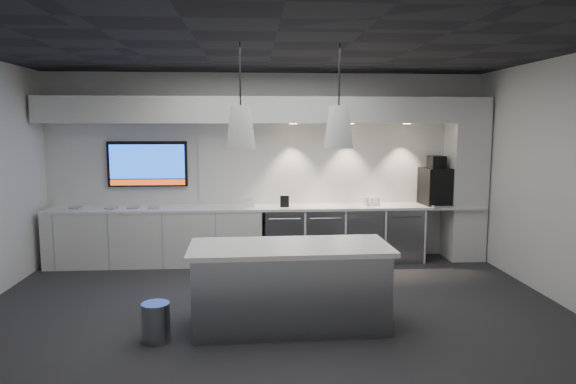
{
  "coord_description": "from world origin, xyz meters",
  "views": [
    {
      "loc": [
        -0.23,
        -5.83,
        2.16
      ],
      "look_at": [
        0.25,
        1.1,
        1.27
      ],
      "focal_mm": 32.0,
      "sensor_mm": 36.0,
      "label": 1
    }
  ],
  "objects": [
    {
      "name": "fridge_unit_b",
      "position": [
        0.88,
        2.17,
        0.42
      ],
      "size": [
        0.6,
        0.61,
        0.85
      ],
      "primitive_type": "cube",
      "color": "gray",
      "rests_on": "floor"
    },
    {
      "name": "cup_cluster",
      "position": [
        1.66,
        2.16,
        0.97
      ],
      "size": [
        0.25,
        0.16,
        0.14
      ],
      "primitive_type": null,
      "color": "white",
      "rests_on": "back_counter"
    },
    {
      "name": "left_base_cabinets",
      "position": [
        -1.75,
        2.17,
        0.43
      ],
      "size": [
        3.3,
        0.63,
        0.86
      ],
      "primitive_type": "cube",
      "color": "silver",
      "rests_on": "floor"
    },
    {
      "name": "ceiling",
      "position": [
        0.0,
        0.0,
        3.0
      ],
      "size": [
        7.0,
        7.0,
        0.0
      ],
      "primitive_type": "plane",
      "rotation": [
        3.14,
        0.0,
        0.0
      ],
      "color": "black",
      "rests_on": "wall_back"
    },
    {
      "name": "fridge_unit_d",
      "position": [
        2.14,
        2.17,
        0.42
      ],
      "size": [
        0.6,
        0.61,
        0.85
      ],
      "primitive_type": "cube",
      "color": "gray",
      "rests_on": "floor"
    },
    {
      "name": "bin",
      "position": [
        -1.22,
        -0.79,
        0.2
      ],
      "size": [
        0.31,
        0.31,
        0.4
      ],
      "primitive_type": "cylinder",
      "rotation": [
        0.0,
        0.0,
        0.09
      ],
      "color": "gray",
      "rests_on": "floor"
    },
    {
      "name": "column",
      "position": [
        3.2,
        2.2,
        1.3
      ],
      "size": [
        0.55,
        0.55,
        2.6
      ],
      "primitive_type": "cube",
      "color": "silver",
      "rests_on": "floor"
    },
    {
      "name": "wall_back",
      "position": [
        0.0,
        2.5,
        1.5
      ],
      "size": [
        7.0,
        0.0,
        7.0
      ],
      "primitive_type": "plane",
      "rotation": [
        1.57,
        0.0,
        0.0
      ],
      "color": "silver",
      "rests_on": "floor"
    },
    {
      "name": "tray_b",
      "position": [
        -2.39,
        2.08,
        0.91
      ],
      "size": [
        0.19,
        0.19,
        0.02
      ],
      "primitive_type": "cube",
      "rotation": [
        0.0,
        0.0,
        -0.19
      ],
      "color": "#9C9C9C",
      "rests_on": "back_counter"
    },
    {
      "name": "pendant_right",
      "position": [
        0.67,
        -0.5,
        2.15
      ],
      "size": [
        0.31,
        0.31,
        1.14
      ],
      "color": "silver",
      "rests_on": "ceiling"
    },
    {
      "name": "wall_tv",
      "position": [
        -1.9,
        2.45,
        1.56
      ],
      "size": [
        1.25,
        0.07,
        0.72
      ],
      "color": "black",
      "rests_on": "wall_back"
    },
    {
      "name": "back_counter",
      "position": [
        0.0,
        2.17,
        0.88
      ],
      "size": [
        6.8,
        0.65,
        0.04
      ],
      "primitive_type": "cube",
      "color": "white",
      "rests_on": "left_base_cabinets"
    },
    {
      "name": "fridge_unit_a",
      "position": [
        0.25,
        2.17,
        0.42
      ],
      "size": [
        0.6,
        0.61,
        0.85
      ],
      "primitive_type": "cube",
      "color": "gray",
      "rests_on": "floor"
    },
    {
      "name": "sign_black",
      "position": [
        0.26,
        2.09,
        0.99
      ],
      "size": [
        0.14,
        0.02,
        0.18
      ],
      "primitive_type": "cube",
      "rotation": [
        0.0,
        0.0,
        0.03
      ],
      "color": "black",
      "rests_on": "back_counter"
    },
    {
      "name": "tray_d",
      "position": [
        -1.76,
        2.08,
        0.91
      ],
      "size": [
        0.2,
        0.2,
        0.02
      ],
      "primitive_type": "cube",
      "rotation": [
        0.0,
        0.0,
        0.27
      ],
      "color": "#9C9C9C",
      "rests_on": "back_counter"
    },
    {
      "name": "tray_a",
      "position": [
        -2.95,
        2.16,
        0.91
      ],
      "size": [
        0.18,
        0.18,
        0.02
      ],
      "primitive_type": "cube",
      "rotation": [
        0.0,
        0.0,
        -0.15
      ],
      "color": "#9C9C9C",
      "rests_on": "back_counter"
    },
    {
      "name": "floor",
      "position": [
        0.0,
        0.0,
        0.0
      ],
      "size": [
        7.0,
        7.0,
        0.0
      ],
      "primitive_type": "plane",
      "color": "#28282A",
      "rests_on": "ground"
    },
    {
      "name": "sign_white",
      "position": [
        -0.3,
        2.09,
        0.97
      ],
      "size": [
        0.18,
        0.04,
        0.14
      ],
      "primitive_type": "cube",
      "rotation": [
        0.0,
        0.0,
        0.1
      ],
      "color": "white",
      "rests_on": "back_counter"
    },
    {
      "name": "island",
      "position": [
        0.16,
        -0.5,
        0.46
      ],
      "size": [
        2.15,
        0.96,
        0.9
      ],
      "rotation": [
        0.0,
        0.0,
        0.02
      ],
      "color": "gray",
      "rests_on": "floor"
    },
    {
      "name": "coffee_machine",
      "position": [
        2.72,
        2.2,
        1.22
      ],
      "size": [
        0.47,
        0.64,
        0.78
      ],
      "rotation": [
        0.0,
        0.0,
        0.09
      ],
      "color": "black",
      "rests_on": "back_counter"
    },
    {
      "name": "wall_right",
      "position": [
        3.5,
        0.0,
        1.5
      ],
      "size": [
        0.0,
        7.0,
        7.0
      ],
      "primitive_type": "plane",
      "rotation": [
        1.57,
        0.0,
        -1.57
      ],
      "color": "silver",
      "rests_on": "floor"
    },
    {
      "name": "wall_front",
      "position": [
        0.0,
        -2.5,
        1.5
      ],
      "size": [
        7.0,
        0.0,
        7.0
      ],
      "primitive_type": "plane",
      "rotation": [
        -1.57,
        0.0,
        0.0
      ],
      "color": "silver",
      "rests_on": "floor"
    },
    {
      "name": "tray_c",
      "position": [
        -2.08,
        2.13,
        0.91
      ],
      "size": [
        0.17,
        0.17,
        0.02
      ],
      "primitive_type": "cube",
      "rotation": [
        0.0,
        0.0,
        -0.06
      ],
      "color": "#9C9C9C",
      "rests_on": "back_counter"
    },
    {
      "name": "soffit",
      "position": [
        0.0,
        2.2,
        2.4
      ],
      "size": [
        6.9,
        0.6,
        0.4
      ],
      "primitive_type": "cube",
      "color": "silver",
      "rests_on": "wall_back"
    },
    {
      "name": "fridge_unit_c",
      "position": [
        1.51,
        2.17,
        0.42
      ],
      "size": [
        0.6,
        0.61,
        0.85
      ],
      "primitive_type": "cube",
      "color": "gray",
      "rests_on": "floor"
    },
    {
      "name": "pendant_left",
      "position": [
        -0.35,
        -0.5,
        2.15
      ],
      "size": [
        0.31,
        0.31,
        1.14
      ],
      "color": "silver",
      "rests_on": "ceiling"
    },
    {
      "name": "backsplash",
      "position": [
        1.2,
        2.48,
        1.55
      ],
      "size": [
        4.6,
        0.03,
        1.3
      ],
      "primitive_type": "cube",
      "color": "silver",
      "rests_on": "wall_back"
    }
  ]
}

